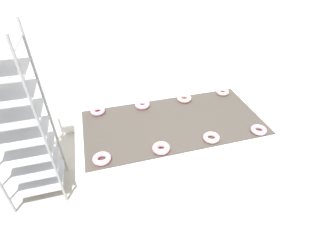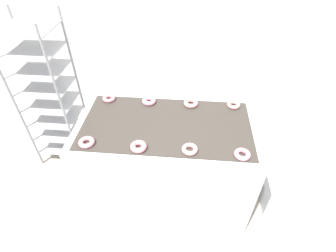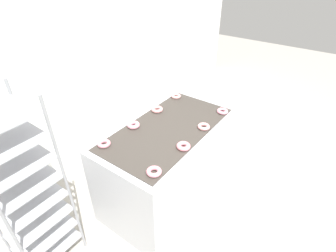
# 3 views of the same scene
# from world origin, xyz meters

# --- Properties ---
(ground_plane) EXTENTS (14.00, 14.00, 0.00)m
(ground_plane) POSITION_xyz_m (0.00, 0.00, 0.00)
(ground_plane) COLOR #9E998E
(wall_back) EXTENTS (8.00, 0.05, 2.80)m
(wall_back) POSITION_xyz_m (0.00, 2.12, 1.40)
(wall_back) COLOR white
(wall_back) RESTS_ON ground_plane
(fryer_machine) EXTENTS (1.57, 0.85, 0.96)m
(fryer_machine) POSITION_xyz_m (0.00, 0.67, 0.48)
(fryer_machine) COLOR #B7BABF
(fryer_machine) RESTS_ON ground_plane
(baking_rack_cart) EXTENTS (0.51, 0.47, 1.69)m
(baking_rack_cart) POSITION_xyz_m (-1.30, 1.16, 0.86)
(baking_rack_cart) COLOR gray
(baking_rack_cart) RESTS_ON ground_plane
(glaze_bin) EXTENTS (0.30, 0.37, 0.36)m
(glaze_bin) POSITION_xyz_m (1.14, 0.64, 0.18)
(glaze_bin) COLOR #B7BABF
(glaze_bin) RESTS_ON ground_plane
(donut_near_left) EXTENTS (0.13, 0.13, 0.04)m
(donut_near_left) POSITION_xyz_m (-0.60, 0.38, 0.98)
(donut_near_left) COLOR pink
(donut_near_left) RESTS_ON fryer_machine
(donut_near_midleft) EXTENTS (0.13, 0.13, 0.04)m
(donut_near_midleft) POSITION_xyz_m (-0.19, 0.36, 0.98)
(donut_near_midleft) COLOR pink
(donut_near_midleft) RESTS_ON fryer_machine
(donut_near_midright) EXTENTS (0.13, 0.13, 0.04)m
(donut_near_midright) POSITION_xyz_m (0.21, 0.37, 0.98)
(donut_near_midright) COLOR #D68F90
(donut_near_midright) RESTS_ON fryer_machine
(donut_near_right) EXTENTS (0.12, 0.12, 0.04)m
(donut_near_right) POSITION_xyz_m (0.60, 0.36, 0.98)
(donut_near_right) COLOR pink
(donut_near_right) RESTS_ON fryer_machine
(donut_far_left) EXTENTS (0.12, 0.12, 0.04)m
(donut_far_left) POSITION_xyz_m (-0.58, 0.99, 0.98)
(donut_far_left) COLOR pink
(donut_far_left) RESTS_ON fryer_machine
(donut_far_midleft) EXTENTS (0.13, 0.13, 0.04)m
(donut_far_midleft) POSITION_xyz_m (-0.19, 0.97, 0.98)
(donut_far_midleft) COLOR pink
(donut_far_midleft) RESTS_ON fryer_machine
(donut_far_midright) EXTENTS (0.13, 0.13, 0.04)m
(donut_far_midright) POSITION_xyz_m (0.20, 0.97, 0.98)
(donut_far_midright) COLOR #D58E8D
(donut_far_midright) RESTS_ON fryer_machine
(donut_far_right) EXTENTS (0.12, 0.12, 0.04)m
(donut_far_right) POSITION_xyz_m (0.60, 0.99, 0.98)
(donut_far_right) COLOR #D19390
(donut_far_right) RESTS_ON fryer_machine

